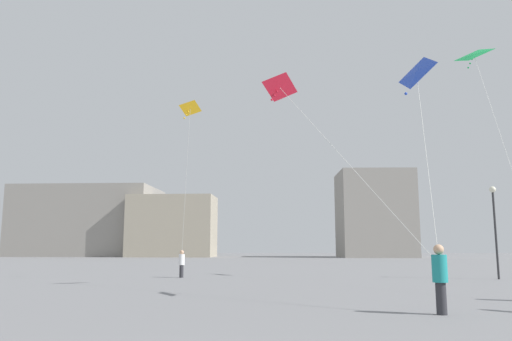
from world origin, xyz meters
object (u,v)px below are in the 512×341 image
(person_in_teal, at_px, (440,276))
(kite_cobalt_delta, at_px, (416,75))
(building_right_hall, at_px, (375,214))
(building_centre_hall, at_px, (173,226))
(person_in_white, at_px, (182,263))
(kite_amber_delta, at_px, (190,112))
(kite_emerald_delta, at_px, (474,57))
(lamppost_east, at_px, (494,217))
(kite_crimson_delta, at_px, (281,89))
(building_left_hall, at_px, (89,222))

(person_in_teal, distance_m, kite_cobalt_delta, 7.09)
(kite_cobalt_delta, distance_m, building_right_hall, 72.86)
(building_centre_hall, bearing_deg, person_in_white, -76.58)
(kite_cobalt_delta, bearing_deg, kite_amber_delta, 134.35)
(kite_cobalt_delta, relative_size, building_right_hall, 0.46)
(kite_emerald_delta, bearing_deg, person_in_white, 175.34)
(person_in_white, bearing_deg, person_in_teal, -136.49)
(person_in_white, distance_m, kite_cobalt_delta, 17.92)
(kite_cobalt_delta, distance_m, lamppost_east, 14.99)
(building_right_hall, bearing_deg, person_in_white, -110.03)
(person_in_white, xyz_separation_m, kite_amber_delta, (0.86, -2.88, 8.30))
(building_centre_hall, bearing_deg, kite_crimson_delta, -73.41)
(kite_crimson_delta, distance_m, lamppost_east, 15.07)
(person_in_teal, height_order, lamppost_east, lamppost_east)
(kite_emerald_delta, relative_size, building_centre_hall, 0.78)
(building_left_hall, height_order, lamppost_east, building_left_hall)
(person_in_white, relative_size, building_left_hall, 0.06)
(person_in_teal, bearing_deg, kite_amber_delta, 149.05)
(kite_emerald_delta, height_order, building_left_hall, building_left_hall)
(kite_crimson_delta, relative_size, lamppost_east, 1.63)
(kite_amber_delta, relative_size, building_centre_hall, 0.55)
(kite_crimson_delta, xyz_separation_m, lamppost_east, (11.94, 7.54, -5.26))
(building_centre_hall, height_order, building_right_hall, building_right_hall)
(kite_crimson_delta, xyz_separation_m, building_left_hall, (-38.36, 74.73, -2.11))
(person_in_teal, xyz_separation_m, building_right_hall, (11.36, 74.73, 6.41))
(kite_amber_delta, xyz_separation_m, building_right_hall, (20.72, 62.08, -1.75))
(kite_crimson_delta, xyz_separation_m, building_right_hall, (15.64, 67.13, -1.31))
(person_in_teal, height_order, kite_crimson_delta, kite_crimson_delta)
(building_centre_hall, bearing_deg, building_left_hall, 160.50)
(person_in_teal, distance_m, kite_crimson_delta, 11.64)
(person_in_teal, distance_m, building_left_hall, 92.88)
(person_in_white, xyz_separation_m, building_centre_hall, (-14.42, 60.43, 4.60))
(person_in_white, height_order, building_left_hall, building_left_hall)
(building_centre_hall, xyz_separation_m, lamppost_east, (32.30, -60.81, -2.01))
(kite_emerald_delta, height_order, building_centre_hall, kite_emerald_delta)
(kite_crimson_delta, bearing_deg, kite_amber_delta, 135.20)
(building_centre_hall, bearing_deg, kite_amber_delta, -76.43)
(person_in_teal, bearing_deg, building_left_hall, 139.92)
(building_right_hall, distance_m, lamppost_east, 59.83)
(person_in_teal, relative_size, lamppost_east, 0.35)
(kite_emerald_delta, distance_m, building_right_hall, 60.98)
(person_in_teal, bearing_deg, kite_crimson_delta, 141.93)
(person_in_white, relative_size, kite_crimson_delta, 0.19)
(kite_amber_delta, relative_size, kite_cobalt_delta, 1.23)
(person_in_teal, height_order, kite_emerald_delta, kite_emerald_delta)
(kite_amber_delta, xyz_separation_m, building_centre_hall, (-15.28, 63.31, -3.70))
(person_in_teal, height_order, person_in_white, person_in_teal)
(kite_amber_delta, distance_m, building_right_hall, 65.47)
(kite_amber_delta, relative_size, building_right_hall, 0.56)
(kite_cobalt_delta, xyz_separation_m, building_centre_hall, (-25.00, 73.25, -2.09))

